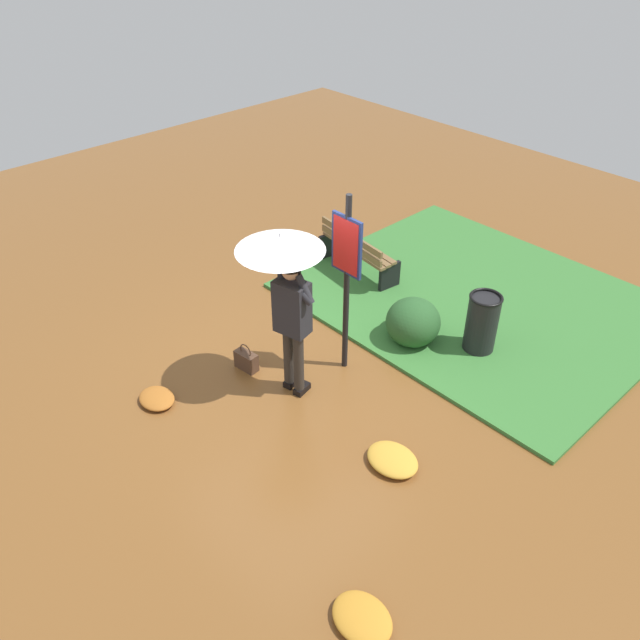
{
  "coord_description": "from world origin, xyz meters",
  "views": [
    {
      "loc": [
        -4.68,
        3.84,
        5.1
      ],
      "look_at": [
        -0.26,
        -0.27,
        0.85
      ],
      "focal_mm": 36.12,
      "sensor_mm": 36.0,
      "label": 1
    }
  ],
  "objects_px": {
    "info_sign_post": "(347,265)",
    "trash_bin": "(482,324)",
    "person_with_umbrella": "(285,276)",
    "park_bench": "(357,252)",
    "handbag": "(246,360)"
  },
  "relations": [
    {
      "from": "handbag",
      "to": "park_bench",
      "type": "height_order",
      "value": "park_bench"
    },
    {
      "from": "trash_bin",
      "to": "handbag",
      "type": "bearing_deg",
      "value": 54.15
    },
    {
      "from": "info_sign_post",
      "to": "park_bench",
      "type": "bearing_deg",
      "value": -49.39
    },
    {
      "from": "info_sign_post",
      "to": "trash_bin",
      "type": "distance_m",
      "value": 2.04
    },
    {
      "from": "person_with_umbrella",
      "to": "trash_bin",
      "type": "bearing_deg",
      "value": -116.57
    },
    {
      "from": "park_bench",
      "to": "trash_bin",
      "type": "bearing_deg",
      "value": 175.15
    },
    {
      "from": "person_with_umbrella",
      "to": "handbag",
      "type": "relative_size",
      "value": 5.53
    },
    {
      "from": "person_with_umbrella",
      "to": "park_bench",
      "type": "bearing_deg",
      "value": -62.35
    },
    {
      "from": "person_with_umbrella",
      "to": "park_bench",
      "type": "height_order",
      "value": "person_with_umbrella"
    },
    {
      "from": "park_bench",
      "to": "trash_bin",
      "type": "height_order",
      "value": "trash_bin"
    },
    {
      "from": "handbag",
      "to": "info_sign_post",
      "type": "bearing_deg",
      "value": -130.15
    },
    {
      "from": "handbag",
      "to": "trash_bin",
      "type": "distance_m",
      "value": 2.98
    },
    {
      "from": "handbag",
      "to": "park_bench",
      "type": "relative_size",
      "value": 0.26
    },
    {
      "from": "info_sign_post",
      "to": "handbag",
      "type": "height_order",
      "value": "info_sign_post"
    },
    {
      "from": "info_sign_post",
      "to": "trash_bin",
      "type": "relative_size",
      "value": 2.76
    }
  ]
}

